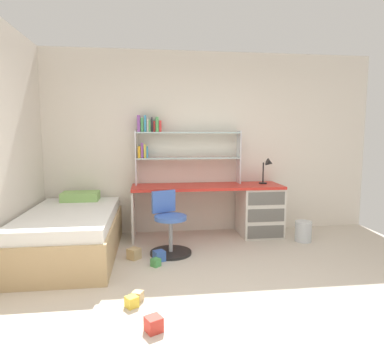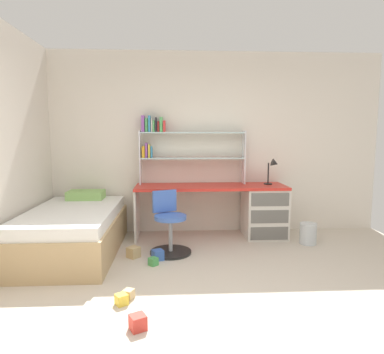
% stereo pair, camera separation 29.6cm
% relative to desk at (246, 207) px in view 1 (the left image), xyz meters
% --- Properties ---
extents(ground_plane, '(5.48, 6.18, 0.02)m').
position_rel_desk_xyz_m(ground_plane, '(-0.70, -2.26, -0.43)').
color(ground_plane, beige).
extents(room_shell, '(5.48, 6.18, 2.71)m').
position_rel_desk_xyz_m(room_shell, '(-1.90, -1.03, 0.93)').
color(room_shell, silver).
rests_on(room_shell, ground_plane).
extents(desk, '(2.16, 0.62, 0.76)m').
position_rel_desk_xyz_m(desk, '(0.00, 0.00, 0.00)').
color(desk, red).
rests_on(desk, ground_plane).
extents(bookshelf_hutch, '(1.55, 0.22, 1.00)m').
position_rel_desk_xyz_m(bookshelf_hutch, '(-1.07, 0.19, 0.95)').
color(bookshelf_hutch, silver).
rests_on(bookshelf_hutch, desk).
extents(desk_lamp, '(0.20, 0.17, 0.38)m').
position_rel_desk_xyz_m(desk_lamp, '(0.33, 0.02, 0.59)').
color(desk_lamp, black).
rests_on(desk_lamp, desk).
extents(swivel_chair, '(0.52, 0.52, 0.78)m').
position_rel_desk_xyz_m(swivel_chair, '(-1.18, -0.65, -0.12)').
color(swivel_chair, black).
rests_on(swivel_chair, ground_plane).
extents(bed_platform, '(1.08, 1.87, 0.69)m').
position_rel_desk_xyz_m(bed_platform, '(-2.38, -0.61, -0.14)').
color(bed_platform, tan).
rests_on(bed_platform, ground_plane).
extents(waste_bin, '(0.23, 0.23, 0.29)m').
position_rel_desk_xyz_m(waste_bin, '(0.71, -0.40, -0.28)').
color(waste_bin, silver).
rests_on(waste_bin, ground_plane).
extents(toy_block_green_0, '(0.13, 0.13, 0.09)m').
position_rel_desk_xyz_m(toy_block_green_0, '(-1.36, -1.07, -0.38)').
color(toy_block_green_0, '#479E51').
rests_on(toy_block_green_0, ground_plane).
extents(toy_block_blue_1, '(0.16, 0.16, 0.12)m').
position_rel_desk_xyz_m(toy_block_blue_1, '(-1.32, -0.91, -0.36)').
color(toy_block_blue_1, '#3860B7').
rests_on(toy_block_blue_1, ground_plane).
extents(toy_block_red_2, '(0.15, 0.15, 0.11)m').
position_rel_desk_xyz_m(toy_block_red_2, '(-1.40, -2.37, -0.37)').
color(toy_block_red_2, red).
rests_on(toy_block_red_2, ground_plane).
extents(toy_block_natural_3, '(0.12, 0.12, 0.09)m').
position_rel_desk_xyz_m(toy_block_natural_3, '(-1.54, -1.87, -0.38)').
color(toy_block_natural_3, tan).
rests_on(toy_block_natural_3, ground_plane).
extents(toy_block_yellow_4, '(0.13, 0.13, 0.09)m').
position_rel_desk_xyz_m(toy_block_yellow_4, '(-1.59, -1.97, -0.38)').
color(toy_block_yellow_4, gold).
rests_on(toy_block_yellow_4, ground_plane).
extents(toy_block_natural_5, '(0.18, 0.18, 0.13)m').
position_rel_desk_xyz_m(toy_block_natural_5, '(-1.62, -0.80, -0.36)').
color(toy_block_natural_5, tan).
rests_on(toy_block_natural_5, ground_plane).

